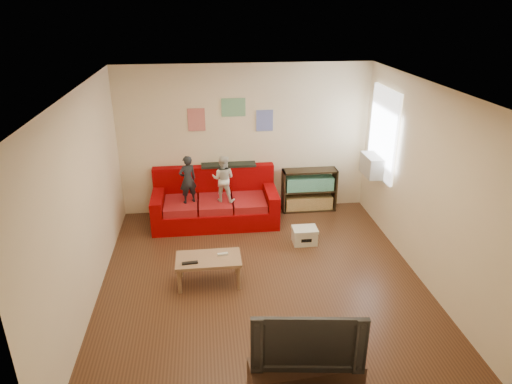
{
  "coord_description": "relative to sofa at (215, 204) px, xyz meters",
  "views": [
    {
      "loc": [
        -0.72,
        -5.38,
        3.7
      ],
      "look_at": [
        0.0,
        0.8,
        1.05
      ],
      "focal_mm": 32.0,
      "sensor_mm": 36.0,
      "label": 1
    }
  ],
  "objects": [
    {
      "name": "child_b",
      "position": [
        0.15,
        -0.17,
        0.54
      ],
      "size": [
        0.47,
        0.41,
        0.82
      ],
      "primitive_type": "imported",
      "rotation": [
        0.0,
        0.0,
        2.85
      ],
      "color": "silver",
      "rests_on": "sofa"
    },
    {
      "name": "child_a",
      "position": [
        -0.45,
        -0.17,
        0.55
      ],
      "size": [
        0.36,
        0.31,
        0.84
      ],
      "primitive_type": "imported",
      "rotation": [
        0.0,
        0.0,
        3.56
      ],
      "color": "black",
      "rests_on": "sofa"
    },
    {
      "name": "artwork_right",
      "position": [
        0.94,
        0.43,
        1.38
      ],
      "size": [
        0.3,
        0.01,
        0.38
      ],
      "primitive_type": "cube",
      "color": "#727FCC",
      "rests_on": "room_shell"
    },
    {
      "name": "game_controller",
      "position": [
        0.04,
        -1.92,
        0.1
      ],
      "size": [
        0.15,
        0.06,
        0.03
      ],
      "primitive_type": "cube",
      "rotation": [
        0.0,
        0.0,
        0.14
      ],
      "color": "silver",
      "rests_on": "coffee_table"
    },
    {
      "name": "artwork_left",
      "position": [
        -0.26,
        0.43,
        1.43
      ],
      "size": [
        0.3,
        0.01,
        0.4
      ],
      "primitive_type": "cube",
      "color": "#D87266",
      "rests_on": "room_shell"
    },
    {
      "name": "television",
      "position": [
        0.75,
        -4.07,
        0.41
      ],
      "size": [
        1.09,
        0.28,
        0.62
      ],
      "primitive_type": "imported",
      "rotation": [
        0.0,
        0.0,
        -0.13
      ],
      "color": "black",
      "rests_on": "tv_stand"
    },
    {
      "name": "tv_stand",
      "position": [
        0.75,
        -4.07,
        -0.11
      ],
      "size": [
        1.14,
        0.46,
        0.42
      ],
      "primitive_type": "cube",
      "rotation": [
        0.0,
        0.0,
        0.08
      ],
      "color": "#3B2519",
      "rests_on": "ground"
    },
    {
      "name": "room_shell",
      "position": [
        0.59,
        -2.05,
        1.03
      ],
      "size": [
        4.52,
        5.02,
        2.72
      ],
      "color": "#52301C",
      "rests_on": "ground"
    },
    {
      "name": "sofa",
      "position": [
        0.0,
        0.0,
        0.0
      ],
      "size": [
        2.17,
        1.0,
        0.96
      ],
      "color": "#8A0203",
      "rests_on": "ground"
    },
    {
      "name": "remote",
      "position": [
        -0.41,
        -2.09,
        0.09
      ],
      "size": [
        0.22,
        0.07,
        0.02
      ],
      "primitive_type": "cube",
      "rotation": [
        0.0,
        0.0,
        0.09
      ],
      "color": "black",
      "rests_on": "coffee_table"
    },
    {
      "name": "file_box",
      "position": [
        1.41,
        -1.02,
        -0.18
      ],
      "size": [
        0.4,
        0.3,
        0.27
      ],
      "color": "silver",
      "rests_on": "ground"
    },
    {
      "name": "artwork_center",
      "position": [
        0.39,
        0.43,
        1.63
      ],
      "size": [
        0.42,
        0.01,
        0.32
      ],
      "primitive_type": "cube",
      "color": "#72B27F",
      "rests_on": "room_shell"
    },
    {
      "name": "coffee_table",
      "position": [
        -0.16,
        -1.97,
        0.02
      ],
      "size": [
        0.89,
        0.49,
        0.4
      ],
      "color": "#9D7654",
      "rests_on": "ground"
    },
    {
      "name": "ac_unit",
      "position": [
        2.69,
        -0.4,
        0.76
      ],
      "size": [
        0.28,
        0.55,
        0.35
      ],
      "primitive_type": "cube",
      "color": "#B7B2A3",
      "rests_on": "window"
    },
    {
      "name": "window",
      "position": [
        2.81,
        -0.4,
        1.32
      ],
      "size": [
        0.04,
        1.08,
        1.48
      ],
      "primitive_type": "cube",
      "color": "white",
      "rests_on": "room_shell"
    },
    {
      "name": "tissue",
      "position": [
        1.42,
        -0.93,
        -0.27
      ],
      "size": [
        0.1,
        0.1,
        0.1
      ],
      "primitive_type": "sphere",
      "rotation": [
        0.0,
        0.0,
        0.08
      ],
      "color": "silver",
      "rests_on": "ground"
    },
    {
      "name": "bookshelf",
      "position": [
        1.76,
        0.25,
        0.04
      ],
      "size": [
        1.0,
        0.3,
        0.8
      ],
      "color": "black",
      "rests_on": "ground"
    }
  ]
}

